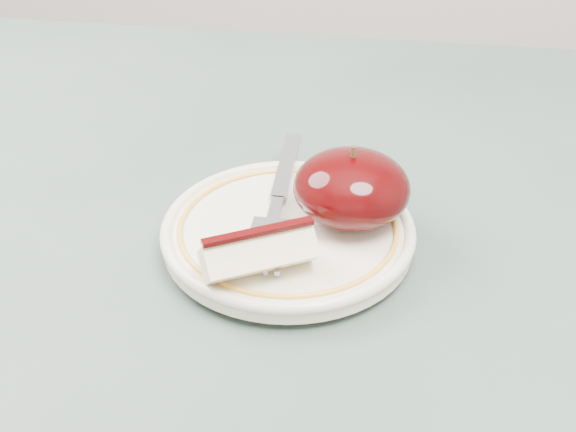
# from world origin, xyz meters

# --- Properties ---
(table) EXTENTS (0.90, 0.90, 0.75)m
(table) POSITION_xyz_m (0.00, 0.00, 0.66)
(table) COLOR brown
(table) RESTS_ON ground
(plate) EXTENTS (0.18, 0.18, 0.02)m
(plate) POSITION_xyz_m (0.07, 0.04, 0.76)
(plate) COLOR beige
(plate) RESTS_ON table
(apple_half) EXTENTS (0.08, 0.08, 0.06)m
(apple_half) POSITION_xyz_m (0.11, 0.06, 0.79)
(apple_half) COLOR black
(apple_half) RESTS_ON plate
(apple_wedge) EXTENTS (0.08, 0.06, 0.04)m
(apple_wedge) POSITION_xyz_m (0.06, -0.01, 0.78)
(apple_wedge) COLOR #FDF2BA
(apple_wedge) RESTS_ON plate
(fork) EXTENTS (0.03, 0.19, 0.00)m
(fork) POSITION_xyz_m (0.06, 0.07, 0.77)
(fork) COLOR gray
(fork) RESTS_ON plate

